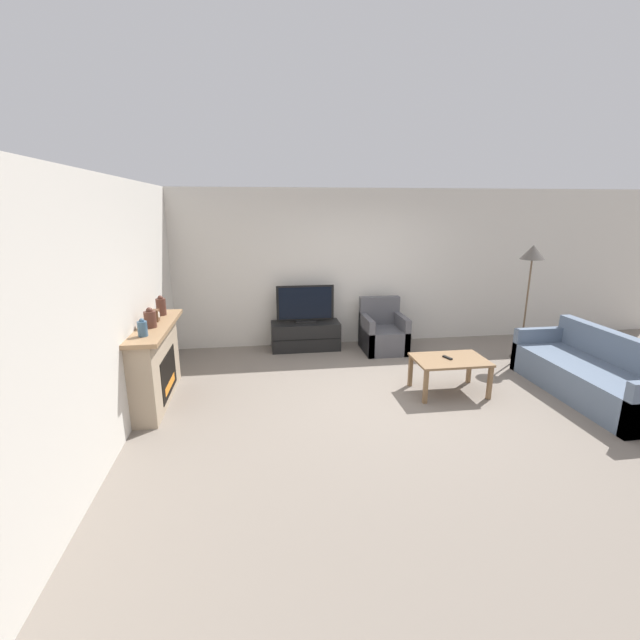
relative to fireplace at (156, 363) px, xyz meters
The scene contains 15 objects.
ground_plane 3.05m from the fireplace, ahead, with size 24.00×24.00×0.00m, color slate.
wall_back 3.76m from the fireplace, 34.99° to the left, with size 12.00×0.06×2.70m.
wall_left 0.88m from the fireplace, 128.27° to the right, with size 0.06×12.00×2.70m.
fireplace is the anchor object (origin of this frame).
mantel_vase_left 0.76m from the fireplace, 88.04° to the right, with size 0.10×0.10×0.20m.
mantel_vase_centre_left 0.61m from the fireplace, 82.21° to the right, with size 0.14×0.14×0.24m.
mantel_vase_right 0.78m from the fireplace, 88.04° to the left, with size 0.13×0.13×0.27m.
mantel_clock 0.59m from the fireplace, 83.87° to the left, with size 0.08×0.11×0.15m.
tv_stand 2.75m from the fireplace, 40.96° to the left, with size 1.17×0.48×0.47m.
tv 2.75m from the fireplace, 40.92° to the left, with size 0.97×0.18×0.64m.
armchair 3.71m from the fireplace, 24.58° to the left, with size 0.70×0.76×0.88m.
coffee_table 3.75m from the fireplace, ahead, with size 0.93×0.63×0.47m.
remote 3.72m from the fireplace, ahead, with size 0.09×0.15×0.02m.
couch 5.58m from the fireplace, ahead, with size 0.88×2.13×0.82m.
floor_lamp 5.66m from the fireplace, ahead, with size 0.37×0.37×1.83m.
Camera 1 is at (-1.69, -5.01, 2.38)m, focal length 24.00 mm.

